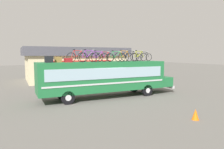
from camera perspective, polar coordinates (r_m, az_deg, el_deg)
ground_plane at (r=16.58m, az=-2.28°, el=-6.47°), size 120.00×120.00×0.00m
bus at (r=16.40m, az=-1.62°, el=-0.54°), size 11.67×2.43×2.91m
luggage_bag_1 at (r=14.96m, az=-17.44°, el=4.12°), size 0.57×0.38×0.46m
luggage_bag_2 at (r=15.39m, az=-15.02°, el=4.12°), size 0.48×0.41×0.41m
luggage_bag_3 at (r=15.39m, az=-12.28°, el=4.00°), size 0.53×0.53×0.31m
rooftop_bicycle_1 at (r=15.64m, az=-9.75°, el=4.95°), size 1.69×0.44×0.96m
rooftop_bicycle_2 at (r=15.34m, az=-6.58°, el=5.00°), size 1.81×0.44×0.97m
rooftop_bicycle_3 at (r=15.82m, az=-3.84°, el=4.94°), size 1.66×0.44×0.89m
rooftop_bicycle_4 at (r=16.42m, az=-1.99°, el=4.94°), size 1.64×0.44×0.87m
rooftop_bicycle_5 at (r=16.28m, az=1.12°, el=4.98°), size 1.77×0.44×0.90m
rooftop_bicycle_6 at (r=16.70m, az=3.36°, el=5.05°), size 1.75×0.44×0.95m
rooftop_bicycle_7 at (r=17.38m, az=5.22°, el=5.07°), size 1.75×0.44×0.96m
rooftop_bicycle_8 at (r=17.70m, az=7.58°, el=5.03°), size 1.73×0.44×0.94m
rooftop_bicycle_9 at (r=18.48m, az=9.03°, el=4.96°), size 1.72×0.44×0.88m
roadside_building at (r=29.00m, az=-10.56°, el=3.13°), size 13.61×8.43×4.41m
traffic_cone at (r=11.81m, az=22.55°, el=-10.39°), size 0.38×0.38×0.59m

